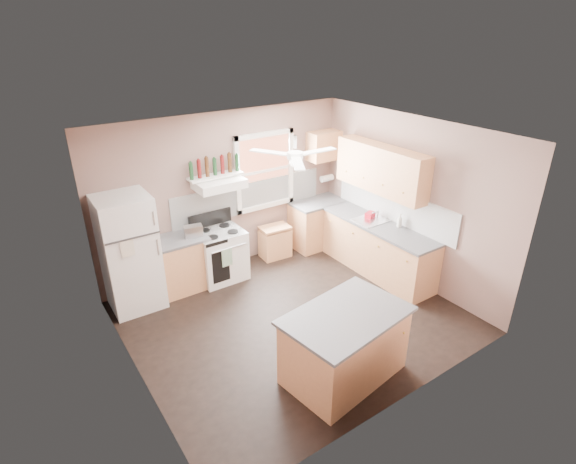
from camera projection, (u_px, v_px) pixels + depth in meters
floor at (294, 317)px, 6.63m from camera, size 4.50×4.50×0.00m
ceiling at (295, 135)px, 5.48m from camera, size 4.50×4.50×0.00m
wall_back at (225, 192)px, 7.56m from camera, size 4.50×0.05×2.70m
wall_right at (410, 200)px, 7.22m from camera, size 0.05×4.00×2.70m
wall_left at (124, 286)px, 4.89m from camera, size 0.05×4.00×2.70m
backsplash_back at (250, 197)px, 7.84m from camera, size 2.90×0.03×0.55m
backsplash_right at (393, 205)px, 7.50m from camera, size 0.03×2.60×0.55m
window_view at (264, 171)px, 7.81m from camera, size 1.00×0.02×1.20m
window_frame at (265, 171)px, 7.79m from camera, size 1.16×0.07×1.36m
refrigerator at (129, 253)px, 6.57m from camera, size 0.76×0.74×1.77m
base_cabinet_left at (179, 265)px, 7.17m from camera, size 0.90×0.60×0.86m
counter_left at (176, 240)px, 6.98m from camera, size 0.92×0.62×0.04m
toaster at (193, 231)px, 7.01m from camera, size 0.31×0.22×0.18m
stove at (220, 255)px, 7.48m from camera, size 0.77×0.65×0.86m
range_hood at (219, 184)px, 7.12m from camera, size 0.78×0.50×0.14m
bottle_shelf at (215, 176)px, 7.17m from camera, size 0.90×0.26×0.03m
cart at (275, 243)px, 8.24m from camera, size 0.56×0.39×0.53m
base_cabinet_corner at (317, 224)px, 8.61m from camera, size 1.00×0.60×0.86m
base_cabinet_right at (377, 249)px, 7.67m from camera, size 0.60×2.20×0.86m
counter_corner at (318, 202)px, 8.42m from camera, size 1.02×0.62×0.04m
counter_right at (379, 225)px, 7.47m from camera, size 0.62×2.22×0.04m
sink at (371, 221)px, 7.61m from camera, size 0.55×0.45×0.03m
faucet at (378, 214)px, 7.66m from camera, size 0.03×0.03×0.14m
upper_cabinet_right at (381, 169)px, 7.31m from camera, size 0.33×1.80×0.76m
upper_cabinet_corner at (324, 146)px, 8.18m from camera, size 0.60×0.33×0.52m
paper_towel at (327, 178)px, 8.54m from camera, size 0.26×0.12×0.12m
island at (344, 347)px, 5.38m from camera, size 1.50×1.06×0.86m
island_top at (346, 316)px, 5.19m from camera, size 1.59×1.15×0.04m
ceiling_fan_hub at (295, 155)px, 5.58m from camera, size 0.20×0.20×0.08m
soap_bottle at (400, 221)px, 7.31m from camera, size 0.09×0.09×0.23m
red_caddy at (370, 215)px, 7.69m from camera, size 0.21×0.17×0.10m
wine_bottles at (215, 166)px, 7.10m from camera, size 0.86×0.06×0.31m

